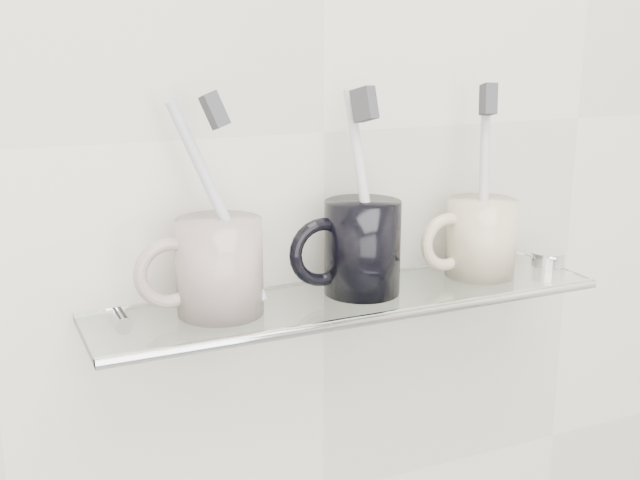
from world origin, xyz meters
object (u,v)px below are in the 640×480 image
shelf_glass (351,300)px  mug_center (362,247)px  mug_left (220,267)px  mug_right (481,238)px

shelf_glass → mug_center: size_ratio=5.53×
shelf_glass → mug_center: bearing=18.9°
mug_left → mug_center: size_ratio=0.96×
mug_right → shelf_glass: bearing=-167.9°
shelf_glass → mug_right: bearing=1.9°
mug_center → mug_right: bearing=4.2°
mug_left → mug_right: size_ratio=1.08×
mug_center → shelf_glass: bearing=-156.9°
mug_left → mug_center: mug_center is taller
shelf_glass → mug_center: 0.05m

